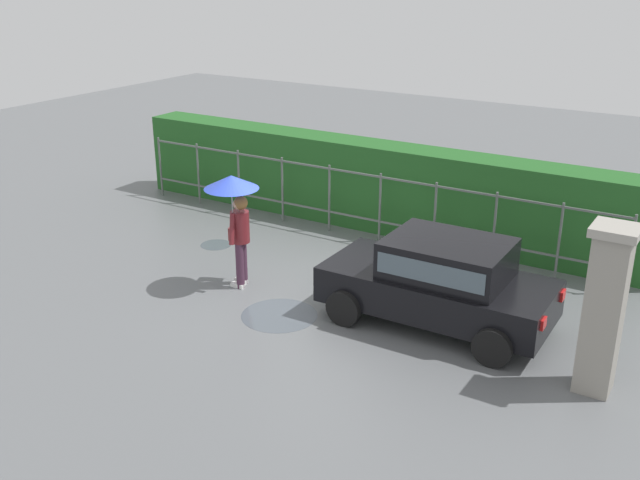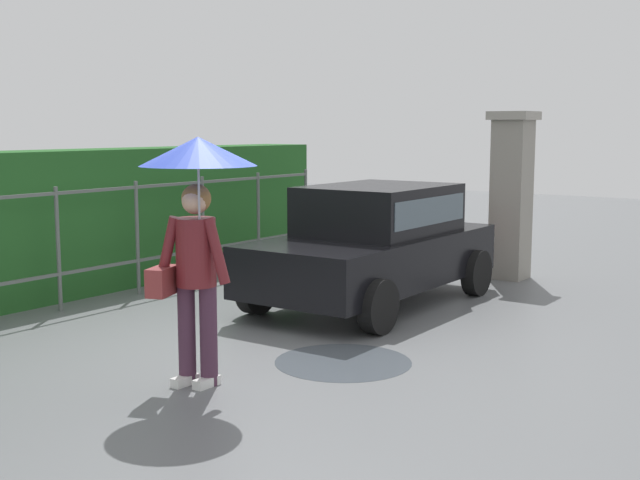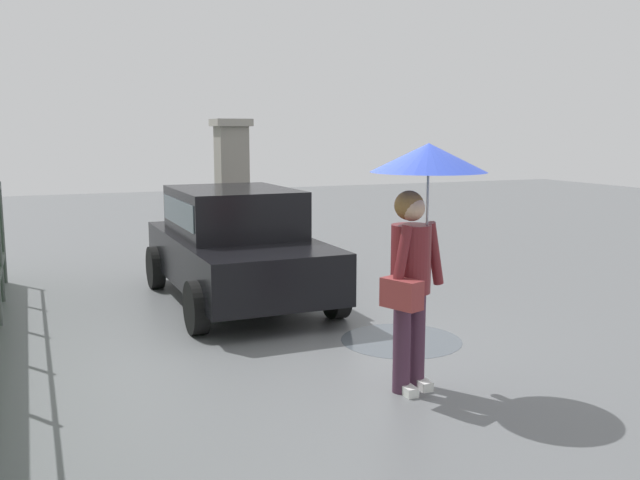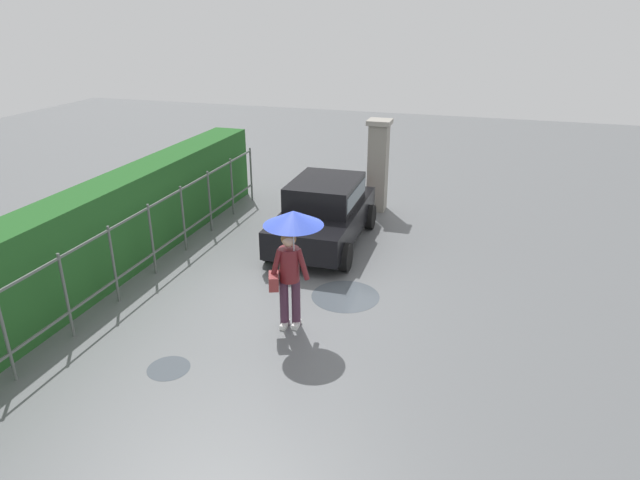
{
  "view_description": "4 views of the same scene",
  "coord_description": "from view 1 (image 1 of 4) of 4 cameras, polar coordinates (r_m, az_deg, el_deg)",
  "views": [
    {
      "loc": [
        6.37,
        -10.09,
        5.6
      ],
      "look_at": [
        0.11,
        0.01,
        1.04
      ],
      "focal_mm": 41.03,
      "sensor_mm": 36.0,
      "label": 1
    },
    {
      "loc": [
        -6.25,
        -5.24,
        2.19
      ],
      "look_at": [
        0.49,
        -0.42,
        1.05
      ],
      "focal_mm": 45.99,
      "sensor_mm": 36.0,
      "label": 2
    },
    {
      "loc": [
        -6.34,
        2.52,
        2.21
      ],
      "look_at": [
        0.61,
        -0.38,
        1.04
      ],
      "focal_mm": 39.08,
      "sensor_mm": 36.0,
      "label": 3
    },
    {
      "loc": [
        -9.08,
        -3.33,
        5.04
      ],
      "look_at": [
        0.33,
        -0.44,
        0.93
      ],
      "focal_mm": 31.26,
      "sensor_mm": 36.0,
      "label": 4
    }
  ],
  "objects": [
    {
      "name": "gate_pillar",
      "position": [
        10.53,
        21.29,
        -5.03
      ],
      "size": [
        0.6,
        0.6,
        2.42
      ],
      "color": "gray",
      "rests_on": "ground"
    },
    {
      "name": "ground_plane",
      "position": [
        13.18,
        -0.44,
        -4.16
      ],
      "size": [
        40.0,
        40.0,
        0.0
      ],
      "primitive_type": "plane",
      "color": "slate"
    },
    {
      "name": "fence_section",
      "position": [
        15.62,
        2.68,
        3.17
      ],
      "size": [
        11.21,
        0.05,
        1.5
      ],
      "color": "#59605B",
      "rests_on": "ground"
    },
    {
      "name": "pedestrian",
      "position": [
        12.98,
        -6.65,
        2.8
      ],
      "size": [
        0.97,
        0.97,
        2.12
      ],
      "rotation": [
        0.0,
        0.0,
        -2.77
      ],
      "color": "#47283D",
      "rests_on": "ground"
    },
    {
      "name": "puddle_far",
      "position": [
        15.53,
        -8.12,
        -0.37
      ],
      "size": [
        0.65,
        0.65,
        0.0
      ],
      "primitive_type": "cylinder",
      "color": "#4C545B",
      "rests_on": "ground"
    },
    {
      "name": "puddle_near",
      "position": [
        12.41,
        -3.19,
        -5.87
      ],
      "size": [
        1.29,
        1.29,
        0.0
      ],
      "primitive_type": "cylinder",
      "color": "#4C545B",
      "rests_on": "ground"
    },
    {
      "name": "hedge_row",
      "position": [
        16.26,
        4.06,
        4.3
      ],
      "size": [
        12.16,
        0.9,
        1.9
      ],
      "primitive_type": "cube",
      "color": "#235B23",
      "rests_on": "ground"
    },
    {
      "name": "car",
      "position": [
        11.94,
        9.4,
        -3.01
      ],
      "size": [
        3.75,
        1.89,
        1.48
      ],
      "rotation": [
        0.0,
        0.0,
        3.15
      ],
      "color": "black",
      "rests_on": "ground"
    }
  ]
}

